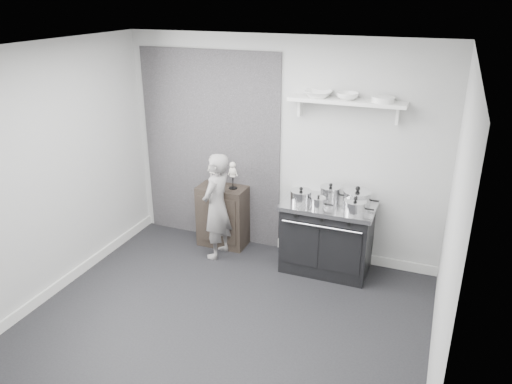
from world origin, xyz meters
TOP-DOWN VIEW (x-y plane):
  - ground at (0.00, 0.00)m, footprint 4.00×4.00m
  - room_shell at (-0.09, 0.15)m, footprint 4.02×3.62m
  - wall_shelf at (0.80, 1.68)m, footprint 1.30×0.26m
  - stove at (0.71, 1.48)m, footprint 1.07×0.67m
  - side_cabinet at (-0.71, 1.61)m, footprint 0.63×0.37m
  - child at (-0.65, 1.30)m, footprint 0.37×0.52m
  - pot_front_left at (0.40, 1.38)m, footprint 0.33×0.25m
  - pot_back_left at (0.69, 1.61)m, footprint 0.33×0.25m
  - pot_back_right at (1.02, 1.56)m, footprint 0.41×0.33m
  - pot_front_right at (1.04, 1.33)m, footprint 0.34×0.25m
  - pot_front_center at (0.63, 1.31)m, footprint 0.26×0.17m
  - skeleton_full at (-0.84, 1.61)m, footprint 0.12×0.08m
  - skeleton_torso at (-0.56, 1.61)m, footprint 0.11×0.07m
  - bowl_large at (0.48, 1.67)m, footprint 0.31×0.31m
  - bowl_small at (0.80, 1.67)m, footprint 0.24×0.24m
  - plate_stack at (1.19, 1.67)m, footprint 0.24×0.24m

SIDE VIEW (x-z plane):
  - ground at x=0.00m, z-range 0.00..0.00m
  - side_cabinet at x=-0.71m, z-range 0.00..0.81m
  - stove at x=0.71m, z-range 0.00..0.86m
  - child at x=-0.65m, z-range 0.00..1.36m
  - pot_front_center at x=0.63m, z-range 0.85..1.00m
  - pot_front_right at x=1.04m, z-range 0.84..1.03m
  - pot_front_left at x=0.40m, z-range 0.84..1.03m
  - pot_back_left at x=0.69m, z-range 0.84..1.04m
  - pot_back_right at x=1.02m, z-range 0.83..1.06m
  - skeleton_torso at x=-0.56m, z-range 0.81..1.22m
  - skeleton_full at x=-0.84m, z-range 0.81..1.26m
  - room_shell at x=-0.09m, z-range 0.28..2.99m
  - wall_shelf at x=0.80m, z-range 1.89..2.13m
  - plate_stack at x=1.19m, z-range 2.04..2.10m
  - bowl_small at x=0.80m, z-range 2.04..2.12m
  - bowl_large at x=0.48m, z-range 2.04..2.12m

